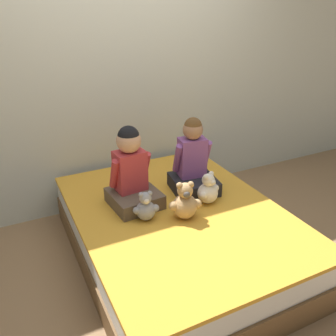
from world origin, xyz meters
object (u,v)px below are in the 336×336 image
at_px(child_on_left, 131,173).
at_px(teddy_bear_between_children, 185,203).
at_px(teddy_bear_held_by_right_child, 208,190).
at_px(child_on_right, 193,163).
at_px(bed, 178,233).
at_px(teddy_bear_held_by_left_child, 146,208).

distance_m(child_on_left, teddy_bear_between_children, 0.47).
xyz_separation_m(teddy_bear_held_by_right_child, teddy_bear_between_children, (-0.26, -0.11, 0.01)).
xyz_separation_m(child_on_left, teddy_bear_between_children, (0.26, -0.36, -0.14)).
bearing_deg(child_on_right, teddy_bear_held_by_right_child, -82.61).
bearing_deg(child_on_right, bed, -128.34).
bearing_deg(teddy_bear_held_by_right_child, bed, 158.59).
distance_m(child_on_left, child_on_right, 0.53).
bearing_deg(bed, teddy_bear_held_by_right_child, 0.80).
relative_size(child_on_right, teddy_bear_between_children, 2.13).
bearing_deg(teddy_bear_held_by_right_child, teddy_bear_held_by_left_child, 158.58).
xyz_separation_m(child_on_left, teddy_bear_held_by_right_child, (0.53, -0.25, -0.15)).
height_order(child_on_left, teddy_bear_held_by_left_child, child_on_left).
distance_m(teddy_bear_held_by_left_child, teddy_bear_between_children, 0.28).
xyz_separation_m(bed, teddy_bear_held_by_left_child, (-0.26, -0.00, 0.31)).
bearing_deg(teddy_bear_held_by_right_child, child_on_right, 66.97).
bearing_deg(child_on_left, teddy_bear_held_by_left_child, -94.55).
distance_m(bed, child_on_left, 0.60).
bearing_deg(teddy_bear_between_children, teddy_bear_held_by_left_child, 174.34).
height_order(child_on_right, teddy_bear_held_by_right_child, child_on_right).
bearing_deg(child_on_right, teddy_bear_held_by_left_child, -146.03).
height_order(bed, child_on_right, child_on_right).
bearing_deg(child_on_right, teddy_bear_between_children, -118.66).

